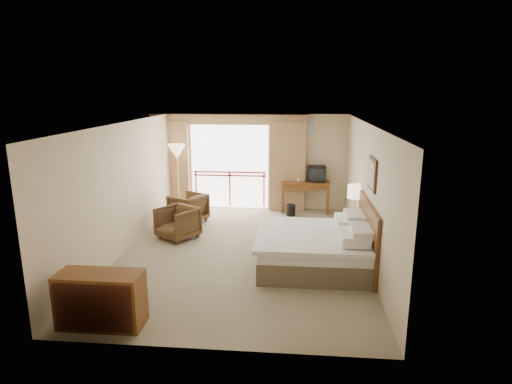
# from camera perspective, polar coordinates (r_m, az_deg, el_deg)

# --- Properties ---
(floor) EXTENTS (7.00, 7.00, 0.00)m
(floor) POSITION_cam_1_polar(r_m,az_deg,el_deg) (9.16, -1.75, -8.01)
(floor) COLOR gray
(floor) RESTS_ON ground
(ceiling) EXTENTS (7.00, 7.00, 0.00)m
(ceiling) POSITION_cam_1_polar(r_m,az_deg,el_deg) (8.54, -1.88, 9.09)
(ceiling) COLOR white
(ceiling) RESTS_ON wall_back
(wall_back) EXTENTS (5.00, 0.00, 5.00)m
(wall_back) POSITION_cam_1_polar(r_m,az_deg,el_deg) (12.16, 0.20, 4.03)
(wall_back) COLOR beige
(wall_back) RESTS_ON ground
(wall_front) EXTENTS (5.00, 0.00, 5.00)m
(wall_front) POSITION_cam_1_polar(r_m,az_deg,el_deg) (5.45, -6.36, -8.23)
(wall_front) COLOR beige
(wall_front) RESTS_ON ground
(wall_left) EXTENTS (0.00, 7.00, 7.00)m
(wall_left) POSITION_cam_1_polar(r_m,az_deg,el_deg) (9.39, -17.15, 0.55)
(wall_left) COLOR beige
(wall_left) RESTS_ON ground
(wall_right) EXTENTS (0.00, 7.00, 7.00)m
(wall_right) POSITION_cam_1_polar(r_m,az_deg,el_deg) (8.81, 14.55, -0.11)
(wall_right) COLOR beige
(wall_right) RESTS_ON ground
(balcony_door) EXTENTS (2.40, 0.00, 2.40)m
(balcony_door) POSITION_cam_1_polar(r_m,az_deg,el_deg) (12.27, -3.54, 3.37)
(balcony_door) COLOR white
(balcony_door) RESTS_ON wall_back
(balcony_railing) EXTENTS (2.09, 0.03, 1.02)m
(balcony_railing) POSITION_cam_1_polar(r_m,az_deg,el_deg) (12.32, -3.53, 1.58)
(balcony_railing) COLOR #B2110F
(balcony_railing) RESTS_ON wall_back
(curtain_left) EXTENTS (1.00, 0.26, 2.50)m
(curtain_left) POSITION_cam_1_polar(r_m,az_deg,el_deg) (12.49, -11.15, 3.55)
(curtain_left) COLOR #936A44
(curtain_left) RESTS_ON wall_back
(curtain_right) EXTENTS (1.00, 0.26, 2.50)m
(curtain_right) POSITION_cam_1_polar(r_m,az_deg,el_deg) (11.99, 4.20, 3.36)
(curtain_right) COLOR #936A44
(curtain_right) RESTS_ON wall_back
(valance) EXTENTS (4.40, 0.22, 0.28)m
(valance) POSITION_cam_1_polar(r_m,az_deg,el_deg) (12.00, -3.71, 9.64)
(valance) COLOR #936A44
(valance) RESTS_ON wall_back
(hvac_vent) EXTENTS (0.50, 0.04, 0.50)m
(hvac_vent) POSITION_cam_1_polar(r_m,az_deg,el_deg) (11.97, 6.48, 8.61)
(hvac_vent) COLOR silver
(hvac_vent) RESTS_ON wall_back
(bed) EXTENTS (2.13, 2.06, 0.97)m
(bed) POSITION_cam_1_polar(r_m,az_deg,el_deg) (8.41, 7.98, -7.39)
(bed) COLOR brown
(bed) RESTS_ON floor
(headboard) EXTENTS (0.06, 2.10, 1.30)m
(headboard) POSITION_cam_1_polar(r_m,az_deg,el_deg) (8.42, 14.63, -5.70)
(headboard) COLOR #593017
(headboard) RESTS_ON wall_right
(framed_art) EXTENTS (0.04, 0.72, 0.60)m
(framed_art) POSITION_cam_1_polar(r_m,az_deg,el_deg) (8.12, 15.21, 2.33)
(framed_art) COLOR black
(framed_art) RESTS_ON wall_right
(nightstand) EXTENTS (0.47, 0.55, 0.65)m
(nightstand) POSITION_cam_1_polar(r_m,az_deg,el_deg) (9.93, 12.90, -4.62)
(nightstand) COLOR #593017
(nightstand) RESTS_ON floor
(table_lamp) EXTENTS (0.35, 0.35, 0.62)m
(table_lamp) POSITION_cam_1_polar(r_m,az_deg,el_deg) (9.76, 13.11, -0.02)
(table_lamp) COLOR tan
(table_lamp) RESTS_ON nightstand
(phone) EXTENTS (0.21, 0.18, 0.08)m
(phone) POSITION_cam_1_polar(r_m,az_deg,el_deg) (9.68, 12.83, -2.85)
(phone) COLOR black
(phone) RESTS_ON nightstand
(desk) EXTENTS (1.33, 0.64, 0.87)m
(desk) POSITION_cam_1_polar(r_m,az_deg,el_deg) (12.09, 6.60, 0.63)
(desk) COLOR #593017
(desk) RESTS_ON floor
(tv) EXTENTS (0.48, 0.38, 0.44)m
(tv) POSITION_cam_1_polar(r_m,az_deg,el_deg) (11.96, 8.10, 2.43)
(tv) COLOR black
(tv) RESTS_ON desk
(coffee_maker) EXTENTS (0.12, 0.12, 0.24)m
(coffee_maker) POSITION_cam_1_polar(r_m,az_deg,el_deg) (11.97, 4.97, 2.03)
(coffee_maker) COLOR black
(coffee_maker) RESTS_ON desk
(cup) EXTENTS (0.07, 0.07, 0.10)m
(cup) POSITION_cam_1_polar(r_m,az_deg,el_deg) (11.93, 5.68, 1.64)
(cup) COLOR white
(cup) RESTS_ON desk
(wastebasket) EXTENTS (0.31, 0.31, 0.31)m
(wastebasket) POSITION_cam_1_polar(r_m,az_deg,el_deg) (11.70, 4.67, -2.42)
(wastebasket) COLOR black
(wastebasket) RESTS_ON floor
(armchair_far) EXTENTS (1.09, 1.08, 0.74)m
(armchair_far) POSITION_cam_1_polar(r_m,az_deg,el_deg) (11.31, -8.96, -3.92)
(armchair_far) COLOR #422B17
(armchair_far) RESTS_ON floor
(armchair_near) EXTENTS (1.11, 1.12, 0.74)m
(armchair_near) POSITION_cam_1_polar(r_m,az_deg,el_deg) (10.13, -10.32, -6.06)
(armchair_near) COLOR #422B17
(armchair_near) RESTS_ON floor
(side_table) EXTENTS (0.49, 0.49, 0.53)m
(side_table) POSITION_cam_1_polar(r_m,az_deg,el_deg) (10.74, -10.25, -2.88)
(side_table) COLOR black
(side_table) RESTS_ON floor
(book) EXTENTS (0.16, 0.21, 0.02)m
(book) POSITION_cam_1_polar(r_m,az_deg,el_deg) (10.69, -10.29, -1.99)
(book) COLOR white
(book) RESTS_ON side_table
(floor_lamp) EXTENTS (0.49, 0.49, 1.90)m
(floor_lamp) POSITION_cam_1_polar(r_m,az_deg,el_deg) (11.90, -10.51, 4.99)
(floor_lamp) COLOR tan
(floor_lamp) RESTS_ON floor
(dresser) EXTENTS (1.22, 0.52, 0.81)m
(dresser) POSITION_cam_1_polar(r_m,az_deg,el_deg) (6.74, -19.99, -13.33)
(dresser) COLOR #593017
(dresser) RESTS_ON floor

